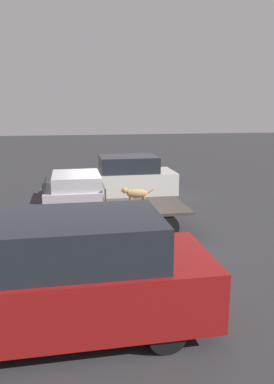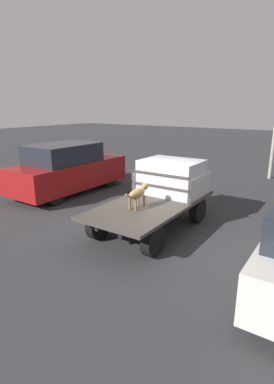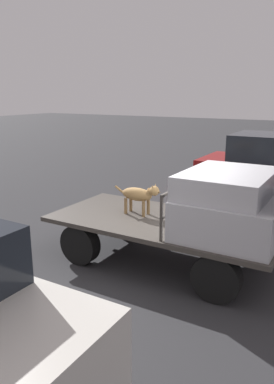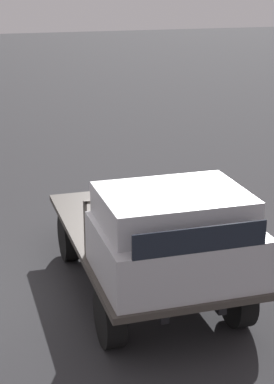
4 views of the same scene
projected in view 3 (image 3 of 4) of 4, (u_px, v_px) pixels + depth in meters
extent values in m
plane|color=#2D2D30|center=(163.00, 261.00, 6.92)|extent=(80.00, 80.00, 0.00)
cylinder|color=black|center=(246.00, 241.00, 6.89)|extent=(0.74, 0.24, 0.74)
cylinder|color=black|center=(216.00, 278.00, 5.51)|extent=(0.74, 0.24, 0.74)
cylinder|color=black|center=(128.00, 218.00, 8.13)|extent=(0.74, 0.24, 0.74)
cylinder|color=black|center=(80.00, 244.00, 6.75)|extent=(0.74, 0.24, 0.74)
cube|color=black|center=(172.00, 223.00, 7.04)|extent=(3.78, 0.10, 0.18)
cube|color=black|center=(155.00, 235.00, 6.47)|extent=(3.78, 0.10, 0.18)
cube|color=#3D3833|center=(164.00, 222.00, 6.72)|extent=(4.11, 1.98, 0.08)
cube|color=#B7B7BC|center=(233.00, 214.00, 6.03)|extent=(1.54, 1.86, 0.62)
cube|color=#B7B7BC|center=(228.00, 183.00, 5.96)|extent=(1.31, 1.71, 0.38)
cube|color=#3D3833|center=(204.00, 192.00, 7.19)|extent=(0.04, 0.04, 0.74)
cube|color=#3D3833|center=(161.00, 218.00, 5.67)|extent=(0.04, 0.04, 0.74)
cube|color=#3D3833|center=(186.00, 184.00, 6.34)|extent=(0.04, 1.82, 0.04)
cube|color=#3D3833|center=(185.00, 204.00, 6.43)|extent=(0.04, 1.82, 0.04)
cylinder|color=brown|center=(148.00, 206.00, 7.01)|extent=(0.06, 0.06, 0.30)
cylinder|color=brown|center=(144.00, 209.00, 6.86)|extent=(0.06, 0.06, 0.30)
cylinder|color=brown|center=(131.00, 203.00, 7.20)|extent=(0.06, 0.06, 0.30)
cylinder|color=brown|center=(126.00, 206.00, 7.04)|extent=(0.06, 0.06, 0.30)
ellipsoid|color=olive|center=(137.00, 194.00, 6.97)|extent=(0.62, 0.25, 0.25)
sphere|color=brown|center=(145.00, 198.00, 6.90)|extent=(0.11, 0.11, 0.11)
cylinder|color=olive|center=(149.00, 193.00, 6.82)|extent=(0.17, 0.14, 0.17)
sphere|color=olive|center=(154.00, 191.00, 6.76)|extent=(0.18, 0.18, 0.18)
cone|color=brown|center=(158.00, 192.00, 6.73)|extent=(0.10, 0.10, 0.10)
cone|color=olive|center=(155.00, 186.00, 6.79)|extent=(0.06, 0.08, 0.10)
cone|color=olive|center=(153.00, 187.00, 6.70)|extent=(0.06, 0.08, 0.10)
cylinder|color=olive|center=(121.00, 191.00, 7.14)|extent=(0.26, 0.04, 0.18)
cylinder|color=black|center=(61.00, 364.00, 3.86)|extent=(0.60, 0.20, 0.60)
cylinder|color=black|center=(242.00, 184.00, 11.53)|extent=(0.60, 0.20, 0.60)
cylinder|color=black|center=(226.00, 197.00, 10.11)|extent=(0.60, 0.20, 0.60)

